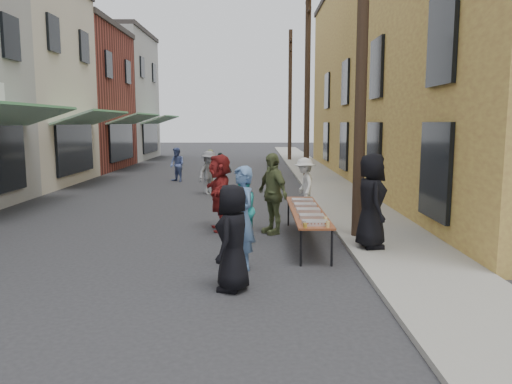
{
  "coord_description": "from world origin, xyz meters",
  "views": [
    {
      "loc": [
        1.98,
        -8.3,
        2.68
      ],
      "look_at": [
        1.97,
        1.64,
        1.3
      ],
      "focal_mm": 35.0,
      "sensor_mm": 36.0,
      "label": 1
    }
  ],
  "objects_px": {
    "utility_pole_far": "(290,96)",
    "guest_front_a": "(233,238)",
    "utility_pole_mid": "(307,83)",
    "catering_tray_sausage": "(315,223)",
    "server": "(371,201)",
    "utility_pole_near": "(362,39)",
    "serving_table": "(307,211)",
    "guest_front_c": "(242,209)"
  },
  "relations": [
    {
      "from": "utility_pole_far",
      "to": "guest_front_a",
      "type": "bearing_deg",
      "value": -95.6
    },
    {
      "from": "utility_pole_far",
      "to": "guest_front_a",
      "type": "distance_m",
      "value": 27.88
    },
    {
      "from": "utility_pole_near",
      "to": "server",
      "type": "bearing_deg",
      "value": -87.43
    },
    {
      "from": "utility_pole_mid",
      "to": "utility_pole_far",
      "type": "height_order",
      "value": "same"
    },
    {
      "from": "catering_tray_sausage",
      "to": "guest_front_a",
      "type": "bearing_deg",
      "value": -133.84
    },
    {
      "from": "serving_table",
      "to": "guest_front_c",
      "type": "bearing_deg",
      "value": 179.8
    },
    {
      "from": "catering_tray_sausage",
      "to": "server",
      "type": "relative_size",
      "value": 0.25
    },
    {
      "from": "utility_pole_far",
      "to": "catering_tray_sausage",
      "type": "relative_size",
      "value": 18.0
    },
    {
      "from": "guest_front_a",
      "to": "guest_front_c",
      "type": "distance_m",
      "value": 3.22
    },
    {
      "from": "server",
      "to": "guest_front_c",
      "type": "bearing_deg",
      "value": 70.65
    },
    {
      "from": "utility_pole_mid",
      "to": "guest_front_a",
      "type": "height_order",
      "value": "utility_pole_mid"
    },
    {
      "from": "catering_tray_sausage",
      "to": "guest_front_c",
      "type": "distance_m",
      "value": 2.2
    },
    {
      "from": "serving_table",
      "to": "guest_front_a",
      "type": "distance_m",
      "value": 3.55
    },
    {
      "from": "guest_front_c",
      "to": "utility_pole_near",
      "type": "bearing_deg",
      "value": 98.83
    },
    {
      "from": "guest_front_c",
      "to": "server",
      "type": "distance_m",
      "value": 2.83
    },
    {
      "from": "utility_pole_far",
      "to": "guest_front_c",
      "type": "height_order",
      "value": "utility_pole_far"
    },
    {
      "from": "catering_tray_sausage",
      "to": "guest_front_a",
      "type": "xyz_separation_m",
      "value": [
        -1.5,
        -1.56,
        0.07
      ]
    },
    {
      "from": "utility_pole_far",
      "to": "catering_tray_sausage",
      "type": "distance_m",
      "value": 26.24
    },
    {
      "from": "utility_pole_near",
      "to": "serving_table",
      "type": "height_order",
      "value": "utility_pole_near"
    },
    {
      "from": "guest_front_a",
      "to": "server",
      "type": "bearing_deg",
      "value": 147.58
    },
    {
      "from": "utility_pole_mid",
      "to": "server",
      "type": "bearing_deg",
      "value": -89.78
    },
    {
      "from": "guest_front_c",
      "to": "server",
      "type": "relative_size",
      "value": 0.78
    },
    {
      "from": "catering_tray_sausage",
      "to": "server",
      "type": "height_order",
      "value": "server"
    },
    {
      "from": "utility_pole_near",
      "to": "guest_front_a",
      "type": "height_order",
      "value": "utility_pole_near"
    },
    {
      "from": "guest_front_a",
      "to": "utility_pole_near",
      "type": "bearing_deg",
      "value": 158.94
    },
    {
      "from": "serving_table",
      "to": "guest_front_c",
      "type": "xyz_separation_m",
      "value": [
        -1.44,
        0.01,
        0.06
      ]
    },
    {
      "from": "utility_pole_far",
      "to": "utility_pole_mid",
      "type": "bearing_deg",
      "value": -90.0
    },
    {
      "from": "catering_tray_sausage",
      "to": "guest_front_a",
      "type": "relative_size",
      "value": 0.29
    },
    {
      "from": "serving_table",
      "to": "server",
      "type": "relative_size",
      "value": 2.03
    },
    {
      "from": "utility_pole_near",
      "to": "guest_front_a",
      "type": "distance_m",
      "value": 5.73
    },
    {
      "from": "utility_pole_near",
      "to": "utility_pole_mid",
      "type": "bearing_deg",
      "value": 90.0
    },
    {
      "from": "serving_table",
      "to": "server",
      "type": "height_order",
      "value": "server"
    },
    {
      "from": "serving_table",
      "to": "server",
      "type": "bearing_deg",
      "value": -33.12
    },
    {
      "from": "utility_pole_mid",
      "to": "guest_front_c",
      "type": "height_order",
      "value": "utility_pole_mid"
    },
    {
      "from": "guest_front_c",
      "to": "server",
      "type": "xyz_separation_m",
      "value": [
        2.69,
        -0.82,
        0.31
      ]
    },
    {
      "from": "utility_pole_near",
      "to": "server",
      "type": "height_order",
      "value": "utility_pole_near"
    },
    {
      "from": "utility_pole_near",
      "to": "server",
      "type": "distance_m",
      "value": 3.59
    },
    {
      "from": "guest_front_a",
      "to": "guest_front_c",
      "type": "height_order",
      "value": "guest_front_a"
    },
    {
      "from": "utility_pole_mid",
      "to": "guest_front_a",
      "type": "xyz_separation_m",
      "value": [
        -2.7,
        -15.51,
        -3.64
      ]
    },
    {
      "from": "utility_pole_mid",
      "to": "serving_table",
      "type": "distance_m",
      "value": 12.93
    },
    {
      "from": "utility_pole_far",
      "to": "guest_front_a",
      "type": "height_order",
      "value": "utility_pole_far"
    },
    {
      "from": "utility_pole_near",
      "to": "guest_front_c",
      "type": "distance_m",
      "value": 4.58
    }
  ]
}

